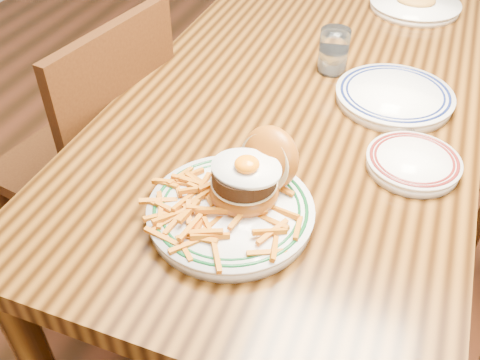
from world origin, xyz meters
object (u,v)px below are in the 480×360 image
at_px(chair_left, 99,156).
at_px(side_plate, 413,162).
at_px(main_plate, 237,198).
at_px(table, 303,116).

height_order(chair_left, side_plate, chair_left).
distance_m(chair_left, main_plate, 0.71).
relative_size(main_plate, side_plate, 1.61).
distance_m(chair_left, side_plate, 0.89).
bearing_deg(main_plate, side_plate, 61.83).
bearing_deg(table, side_plate, -38.62).
bearing_deg(side_plate, table, 161.21).
relative_size(table, side_plate, 7.83).
distance_m(table, main_plate, 0.50).
bearing_deg(table, main_plate, -89.85).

